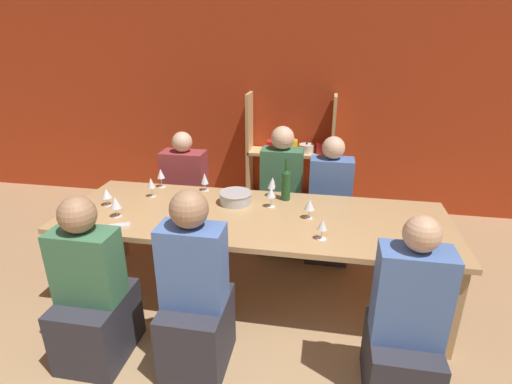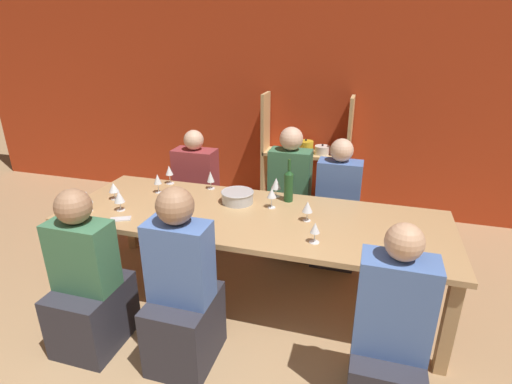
{
  "view_description": "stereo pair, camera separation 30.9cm",
  "coord_description": "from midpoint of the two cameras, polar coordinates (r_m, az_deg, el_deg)",
  "views": [
    {
      "loc": [
        0.67,
        -0.89,
        2.04
      ],
      "look_at": [
        0.16,
        1.93,
        0.89
      ],
      "focal_mm": 28.0,
      "sensor_mm": 36.0,
      "label": 1
    },
    {
      "loc": [
        0.97,
        -0.82,
        2.04
      ],
      "look_at": [
        0.16,
        1.93,
        0.89
      ],
      "focal_mm": 28.0,
      "sensor_mm": 36.0,
      "label": 2
    }
  ],
  "objects": [
    {
      "name": "person_far_b",
      "position": [
        3.93,
        6.99,
        -1.97
      ],
      "size": [
        0.39,
        0.49,
        1.24
      ],
      "rotation": [
        0.0,
        0.0,
        3.14
      ],
      "color": "#2D2D38",
      "rests_on": "ground_plane"
    },
    {
      "name": "wine_glass_empty_b",
      "position": [
        3.14,
        5.08,
        -0.29
      ],
      "size": [
        0.07,
        0.07,
        0.16
      ],
      "color": "white",
      "rests_on": "dining_table"
    },
    {
      "name": "person_far_c",
      "position": [
        3.83,
        13.68,
        -3.51
      ],
      "size": [
        0.39,
        0.49,
        1.18
      ],
      "rotation": [
        0.0,
        0.0,
        3.14
      ],
      "color": "#2D2D38",
      "rests_on": "ground_plane"
    },
    {
      "name": "wine_glass_white_b",
      "position": [
        3.22,
        -16.41,
        -0.76
      ],
      "size": [
        0.08,
        0.08,
        0.16
      ],
      "color": "white",
      "rests_on": "dining_table"
    },
    {
      "name": "wine_bottle_green",
      "position": [
        3.28,
        7.39,
        0.96
      ],
      "size": [
        0.08,
        0.08,
        0.36
      ],
      "color": "#1E4C23",
      "rests_on": "dining_table"
    },
    {
      "name": "wall_back_red",
      "position": [
        4.81,
        6.69,
        13.54
      ],
      "size": [
        8.8,
        0.06,
        2.7
      ],
      "color": "#B23819",
      "rests_on": "ground_plane"
    },
    {
      "name": "cell_phone",
      "position": [
        3.1,
        -16.13,
        -3.8
      ],
      "size": [
        0.17,
        0.13,
        0.01
      ],
      "color": "silver",
      "rests_on": "dining_table"
    },
    {
      "name": "wine_glass_red_d",
      "position": [
        3.46,
        -17.3,
        0.51
      ],
      "size": [
        0.08,
        0.08,
        0.15
      ],
      "color": "white",
      "rests_on": "dining_table"
    },
    {
      "name": "shelf_unit",
      "position": [
        4.77,
        8.99,
        2.86
      ],
      "size": [
        1.0,
        0.3,
        1.4
      ],
      "color": "tan",
      "rests_on": "ground_plane"
    },
    {
      "name": "wine_glass_white_a",
      "position": [
        3.53,
        -4.04,
        2.06
      ],
      "size": [
        0.07,
        0.07,
        0.16
      ],
      "color": "white",
      "rests_on": "dining_table"
    },
    {
      "name": "wine_glass_white_c",
      "position": [
        2.68,
        11.74,
        -5.24
      ],
      "size": [
        0.07,
        0.07,
        0.15
      ],
      "color": "white",
      "rests_on": "dining_table"
    },
    {
      "name": "wine_glass_red_b",
      "position": [
        3.5,
        -11.46,
        1.69
      ],
      "size": [
        0.07,
        0.07,
        0.17
      ],
      "color": "white",
      "rests_on": "dining_table"
    },
    {
      "name": "person_near_a",
      "position": [
        2.92,
        -19.97,
        -13.14
      ],
      "size": [
        0.4,
        0.51,
        1.15
      ],
      "color": "#2D2D38",
      "rests_on": "ground_plane"
    },
    {
      "name": "person_far_a",
      "position": [
        4.2,
        -6.34,
        -1.03
      ],
      "size": [
        0.43,
        0.53,
        1.14
      ],
      "rotation": [
        0.0,
        0.0,
        3.14
      ],
      "color": "#2D2D38",
      "rests_on": "ground_plane"
    },
    {
      "name": "person_near_c",
      "position": [
        2.51,
        21.96,
        -19.86
      ],
      "size": [
        0.39,
        0.49,
        1.18
      ],
      "color": "#2D2D38",
      "rests_on": "ground_plane"
    },
    {
      "name": "wine_glass_red_e",
      "position": [
        2.96,
        10.35,
        -2.22
      ],
      "size": [
        0.08,
        0.08,
        0.16
      ],
      "color": "white",
      "rests_on": "dining_table"
    },
    {
      "name": "wine_glass_red_a",
      "position": [
        3.28,
        -20.6,
        -0.85
      ],
      "size": [
        0.08,
        0.08,
        0.17
      ],
      "color": "white",
      "rests_on": "dining_table"
    },
    {
      "name": "dining_table",
      "position": [
        3.09,
        2.34,
        -4.48
      ],
      "size": [
        2.94,
        1.01,
        0.74
      ],
      "color": "tan",
      "rests_on": "ground_plane"
    },
    {
      "name": "wine_glass_red_c",
      "position": [
        3.69,
        -9.98,
        2.91
      ],
      "size": [
        0.07,
        0.07,
        0.17
      ],
      "color": "white",
      "rests_on": "dining_table"
    },
    {
      "name": "mixing_bowl",
      "position": [
        3.25,
        0.05,
        -0.69
      ],
      "size": [
        0.27,
        0.27,
        0.1
      ],
      "color": "#B7BABC",
      "rests_on": "dining_table"
    },
    {
      "name": "wine_glass_empty_a",
      "position": [
        3.36,
        5.52,
        1.14
      ],
      "size": [
        0.08,
        0.08,
        0.17
      ],
      "color": "white",
      "rests_on": "dining_table"
    },
    {
      "name": "person_near_b",
      "position": [
        2.62,
        -7.01,
        -15.29
      ],
      "size": [
        0.39,
        0.48,
        1.23
      ],
      "color": "#2D2D38",
      "rests_on": "ground_plane"
    }
  ]
}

